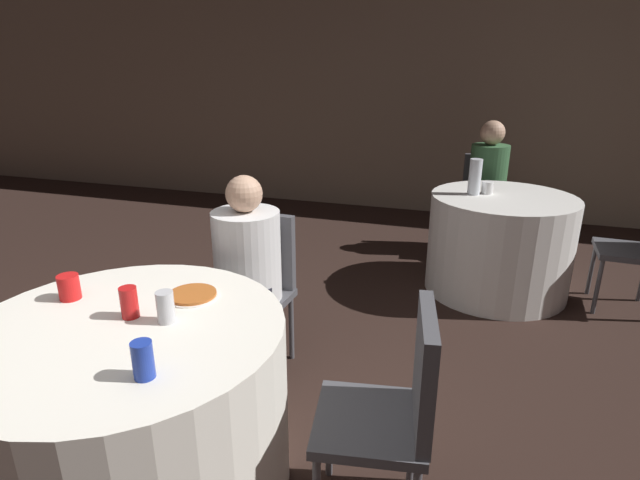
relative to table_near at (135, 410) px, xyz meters
name	(u,v)px	position (x,y,z in m)	size (l,w,h in m)	color
ground_plane	(144,479)	(-0.03, 0.02, -0.37)	(16.00, 16.00, 0.00)	black
wall_back	(376,88)	(-0.03, 4.55, 1.03)	(16.00, 0.06, 2.80)	gray
table_near	(135,410)	(0.00, 0.00, 0.00)	(1.20, 1.20, 0.75)	white
table_far	(499,244)	(1.40, 2.46, 0.00)	(1.05, 1.05, 0.75)	white
chair_near_north	(257,277)	(0.07, 1.01, 0.15)	(0.43, 0.43, 0.88)	#47474C
chair_near_east	(397,401)	(1.00, 0.16, 0.15)	(0.46, 0.46, 0.88)	#47474C
chair_far_north	(484,194)	(1.26, 3.39, 0.15)	(0.45, 0.46, 0.88)	#47474C
person_green_jacket	(487,190)	(1.29, 3.23, 0.23)	(0.36, 0.50, 1.20)	#33384C
person_white_shirt	(242,280)	(0.06, 0.85, 0.21)	(0.37, 0.52, 1.13)	black
pizza_plate_near	(192,295)	(0.11, 0.29, 0.38)	(0.22, 0.22, 0.02)	white
soda_can_silver	(166,307)	(0.14, 0.08, 0.43)	(0.07, 0.07, 0.12)	silver
soda_can_blue	(143,360)	(0.28, -0.24, 0.43)	(0.07, 0.07, 0.12)	#1E38A5
soda_can_red	(129,302)	(-0.02, 0.07, 0.43)	(0.07, 0.07, 0.12)	red
cup_near	(69,287)	(-0.35, 0.13, 0.42)	(0.08, 0.08, 0.10)	red
bottle_far	(475,177)	(1.17, 2.45, 0.50)	(0.09, 0.09, 0.26)	silver
cup_far	(487,188)	(1.27, 2.50, 0.42)	(0.08, 0.08, 0.09)	white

